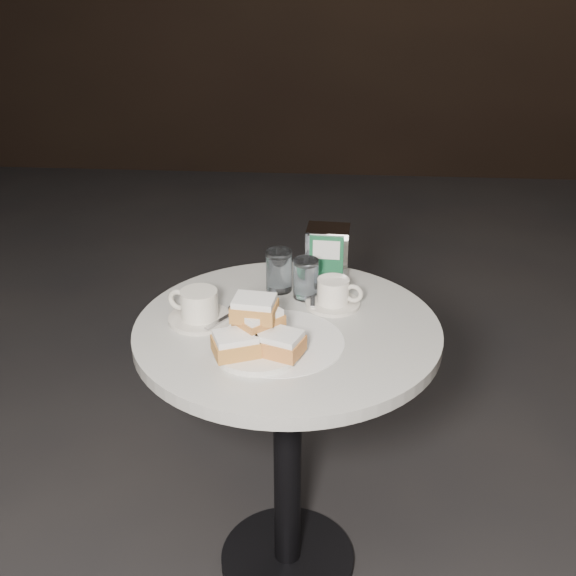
{
  "coord_description": "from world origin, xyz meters",
  "views": [
    {
      "loc": [
        0.11,
        -1.43,
        1.55
      ],
      "look_at": [
        0.0,
        0.02,
        0.83
      ],
      "focal_mm": 45.0,
      "sensor_mm": 36.0,
      "label": 1
    }
  ],
  "objects_px": {
    "water_glass_left": "(279,271)",
    "napkin_dispenser": "(328,251)",
    "beignet_plate": "(257,335)",
    "coffee_cup_right": "(334,294)",
    "coffee_cup_left": "(199,308)",
    "cafe_table": "(287,397)",
    "water_glass_right": "(306,279)"
  },
  "relations": [
    {
      "from": "water_glass_left",
      "to": "napkin_dispenser",
      "type": "xyz_separation_m",
      "value": [
        0.12,
        0.11,
        0.01
      ]
    },
    {
      "from": "beignet_plate",
      "to": "coffee_cup_right",
      "type": "height_order",
      "value": "beignet_plate"
    },
    {
      "from": "coffee_cup_left",
      "to": "napkin_dispenser",
      "type": "relative_size",
      "value": 1.45
    },
    {
      "from": "coffee_cup_left",
      "to": "cafe_table",
      "type": "bearing_deg",
      "value": 15.81
    },
    {
      "from": "cafe_table",
      "to": "napkin_dispenser",
      "type": "xyz_separation_m",
      "value": [
        0.08,
        0.29,
        0.26
      ]
    },
    {
      "from": "beignet_plate",
      "to": "coffee_cup_right",
      "type": "bearing_deg",
      "value": 55.77
    },
    {
      "from": "beignet_plate",
      "to": "water_glass_left",
      "type": "relative_size",
      "value": 1.94
    },
    {
      "from": "coffee_cup_right",
      "to": "water_glass_left",
      "type": "height_order",
      "value": "water_glass_left"
    },
    {
      "from": "beignet_plate",
      "to": "cafe_table",
      "type": "bearing_deg",
      "value": 66.4
    },
    {
      "from": "coffee_cup_left",
      "to": "water_glass_left",
      "type": "bearing_deg",
      "value": 63.53
    },
    {
      "from": "coffee_cup_left",
      "to": "coffee_cup_right",
      "type": "relative_size",
      "value": 1.18
    },
    {
      "from": "water_glass_right",
      "to": "napkin_dispenser",
      "type": "bearing_deg",
      "value": 70.7
    },
    {
      "from": "coffee_cup_right",
      "to": "water_glass_right",
      "type": "bearing_deg",
      "value": 163.03
    },
    {
      "from": "beignet_plate",
      "to": "water_glass_right",
      "type": "height_order",
      "value": "beignet_plate"
    },
    {
      "from": "coffee_cup_right",
      "to": "water_glass_left",
      "type": "xyz_separation_m",
      "value": [
        -0.14,
        0.07,
        0.02
      ]
    },
    {
      "from": "cafe_table",
      "to": "beignet_plate",
      "type": "relative_size",
      "value": 3.65
    },
    {
      "from": "beignet_plate",
      "to": "water_glass_left",
      "type": "distance_m",
      "value": 0.3
    },
    {
      "from": "beignet_plate",
      "to": "napkin_dispenser",
      "type": "bearing_deg",
      "value": 71.51
    },
    {
      "from": "beignet_plate",
      "to": "coffee_cup_left",
      "type": "relative_size",
      "value": 1.11
    },
    {
      "from": "water_glass_right",
      "to": "napkin_dispenser",
      "type": "distance_m",
      "value": 0.15
    },
    {
      "from": "beignet_plate",
      "to": "water_glass_right",
      "type": "relative_size",
      "value": 2.07
    },
    {
      "from": "coffee_cup_right",
      "to": "coffee_cup_left",
      "type": "bearing_deg",
      "value": -149.17
    },
    {
      "from": "beignet_plate",
      "to": "coffee_cup_right",
      "type": "xyz_separation_m",
      "value": [
        0.16,
        0.23,
        -0.01
      ]
    },
    {
      "from": "coffee_cup_left",
      "to": "coffee_cup_right",
      "type": "bearing_deg",
      "value": 35.95
    },
    {
      "from": "beignet_plate",
      "to": "water_glass_left",
      "type": "height_order",
      "value": "beignet_plate"
    },
    {
      "from": "water_glass_left",
      "to": "coffee_cup_left",
      "type": "bearing_deg",
      "value": -134.58
    },
    {
      "from": "coffee_cup_left",
      "to": "coffee_cup_right",
      "type": "distance_m",
      "value": 0.32
    },
    {
      "from": "cafe_table",
      "to": "water_glass_right",
      "type": "distance_m",
      "value": 0.29
    },
    {
      "from": "water_glass_right",
      "to": "coffee_cup_right",
      "type": "bearing_deg",
      "value": -29.97
    },
    {
      "from": "cafe_table",
      "to": "water_glass_left",
      "type": "distance_m",
      "value": 0.31
    },
    {
      "from": "water_glass_right",
      "to": "napkin_dispenser",
      "type": "relative_size",
      "value": 0.78
    },
    {
      "from": "cafe_table",
      "to": "water_glass_right",
      "type": "relative_size",
      "value": 7.56
    }
  ]
}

